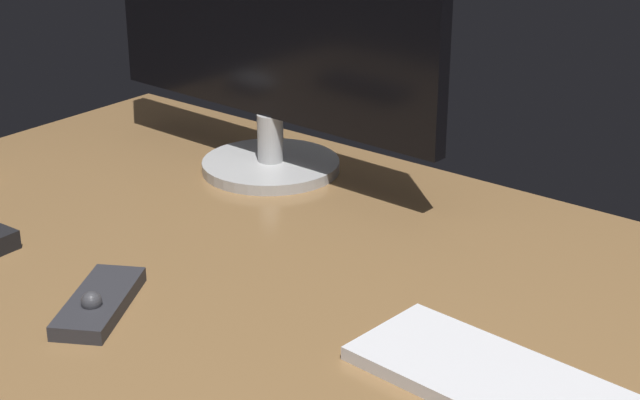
{
  "coord_description": "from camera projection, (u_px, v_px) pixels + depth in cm",
  "views": [
    {
      "loc": [
        70.87,
        -82.28,
        56.9
      ],
      "look_at": [
        -2.76,
        9.84,
        8.0
      ],
      "focal_mm": 57.07,
      "sensor_mm": 36.0,
      "label": 1
    }
  ],
  "objects": [
    {
      "name": "desk",
      "position": [
        287.0,
        284.0,
        1.22
      ],
      "size": [
        140.0,
        84.0,
        2.0
      ],
      "primitive_type": "cube",
      "color": "olive",
      "rests_on": "ground"
    },
    {
      "name": "monitor",
      "position": [
        268.0,
        43.0,
        1.47
      ],
      "size": [
        60.86,
        20.84,
        37.21
      ],
      "rotation": [
        0.0,
        0.0,
        -0.03
      ],
      "color": "#BCBCBC",
      "rests_on": "desk"
    },
    {
      "name": "media_remote",
      "position": [
        99.0,
        302.0,
        1.13
      ],
      "size": [
        12.87,
        16.25,
        3.31
      ],
      "rotation": [
        0.0,
        0.0,
        -1.04
      ],
      "color": "#2D2D33",
      "rests_on": "desk"
    }
  ]
}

